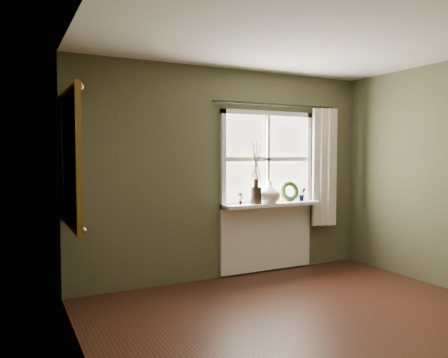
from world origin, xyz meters
TOP-DOWN VIEW (x-y plane):
  - floor at (0.00, 0.00)m, footprint 4.50×4.50m
  - ceiling at (0.00, 0.00)m, footprint 4.50×4.50m
  - wall_back at (0.00, 2.30)m, footprint 4.00×0.10m
  - wall_left at (-2.05, 0.00)m, footprint 0.10×4.50m
  - window_frame at (0.55, 2.23)m, footprint 1.36×0.06m
  - window_sill at (0.55, 2.12)m, footprint 1.36×0.26m
  - window_apron at (0.55, 2.23)m, footprint 1.36×0.04m
  - dark_jug at (0.31, 2.12)m, footprint 0.18×0.18m
  - cream_vase at (0.52, 2.12)m, footprint 0.35×0.35m
  - wreath at (0.86, 2.16)m, footprint 0.28×0.14m
  - potted_plant_left at (0.09, 2.12)m, footprint 0.09×0.06m
  - potted_plant_right at (1.03, 2.12)m, footprint 0.12×0.10m
  - curtain at (1.39, 2.13)m, footprint 0.36×0.12m
  - curtain_rod at (0.65, 2.17)m, footprint 1.84×0.03m
  - gilt_mirror at (-1.96, 1.70)m, footprint 0.10×1.09m

SIDE VIEW (x-z plane):
  - floor at x=0.00m, z-range 0.00..0.00m
  - window_apron at x=0.55m, z-range 0.02..0.90m
  - window_sill at x=0.55m, z-range 0.88..0.92m
  - potted_plant_left at x=0.09m, z-range 0.92..1.08m
  - potted_plant_right at x=1.03m, z-range 0.92..1.10m
  - wreath at x=0.86m, z-range 0.88..1.16m
  - dark_jug at x=0.31m, z-range 0.92..1.13m
  - cream_vase at x=0.52m, z-range 0.92..1.20m
  - wall_back at x=0.00m, z-range 0.00..2.60m
  - wall_left at x=-2.05m, z-range 0.00..2.60m
  - curtain at x=1.39m, z-range 0.57..2.16m
  - window_frame at x=0.55m, z-range 0.86..2.10m
  - gilt_mirror at x=-1.96m, z-range 0.85..2.15m
  - curtain_rod at x=0.65m, z-range 2.16..2.20m
  - ceiling at x=0.00m, z-range 2.60..2.60m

